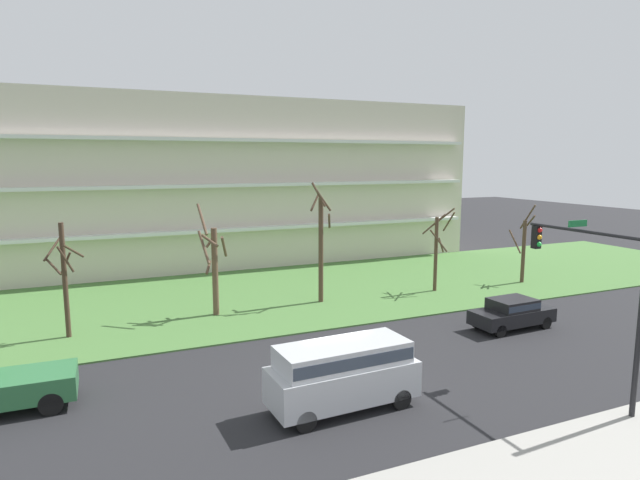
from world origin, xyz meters
TOP-DOWN VIEW (x-y plane):
  - ground at (0.00, 0.00)m, footprint 160.00×160.00m
  - grass_lawn_strip at (0.00, 14.00)m, footprint 80.00×16.00m
  - apartment_building at (0.00, 28.33)m, footprint 47.54×13.62m
  - tree_far_left at (-9.13, 9.93)m, footprint 1.81×1.80m
  - tree_left at (-1.79, 10.80)m, footprint 1.59×1.40m
  - tree_center at (4.69, 10.94)m, footprint 1.41×1.40m
  - tree_right at (12.76, 10.47)m, footprint 1.87×2.13m
  - tree_far_right at (19.72, 10.05)m, footprint 1.60×1.51m
  - van_silver_near_left at (-0.18, -2.00)m, footprint 5.27×2.20m
  - sedan_black_center_right at (11.68, 2.50)m, footprint 4.46×1.95m
  - traffic_signal_mast at (8.28, -4.99)m, footprint 0.90×4.93m

SIDE VIEW (x-z plane):
  - ground at x=0.00m, z-range 0.00..0.00m
  - grass_lawn_strip at x=0.00m, z-range 0.00..0.08m
  - sedan_black_center_right at x=11.68m, z-range 0.09..1.66m
  - van_silver_near_left at x=-0.18m, z-range 0.22..2.58m
  - tree_far_right at x=19.72m, z-range -0.22..5.32m
  - tree_left at x=-1.79m, z-range -0.20..6.05m
  - tree_right at x=12.76m, z-range 0.17..5.71m
  - tree_far_left at x=-9.13m, z-range 0.23..5.90m
  - tree_center at x=4.69m, z-range -0.03..7.27m
  - traffic_signal_mast at x=8.28m, z-range 1.16..7.62m
  - apartment_building at x=0.00m, z-range 0.00..13.40m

